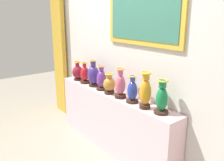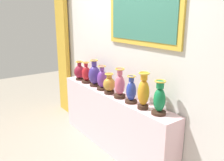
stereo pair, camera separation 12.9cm
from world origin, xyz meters
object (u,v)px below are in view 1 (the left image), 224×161
at_px(vase_crimson, 85,74).
at_px(vase_indigo, 93,75).
at_px(vase_violet, 102,79).
at_px(vase_ochre, 109,84).
at_px(vase_amber, 145,92).
at_px(vase_burgundy, 78,72).
at_px(vase_cobalt, 132,91).
at_px(vase_emerald, 162,99).
at_px(vase_rose, 120,85).

bearing_deg(vase_crimson, vase_indigo, 2.80).
bearing_deg(vase_violet, vase_ochre, -5.23).
bearing_deg(vase_ochre, vase_amber, 0.10).
bearing_deg(vase_amber, vase_burgundy, 179.45).
distance_m(vase_burgundy, vase_ochre, 0.86).
bearing_deg(vase_indigo, vase_cobalt, -0.65).
xyz_separation_m(vase_crimson, vase_emerald, (1.52, 0.02, 0.03)).
bearing_deg(vase_rose, vase_amber, -1.40).
distance_m(vase_violet, vase_amber, 0.87).
distance_m(vase_crimson, vase_cobalt, 1.08).
distance_m(vase_cobalt, vase_amber, 0.24).
bearing_deg(vase_amber, vase_emerald, 8.84).
height_order(vase_crimson, vase_emerald, vase_emerald).
relative_size(vase_burgundy, vase_rose, 0.80).
bearing_deg(vase_ochre, vase_emerald, 2.23).
relative_size(vase_ochre, vase_emerald, 0.74).
relative_size(vase_ochre, vase_rose, 0.73).
relative_size(vase_burgundy, vase_amber, 0.73).
bearing_deg(vase_crimson, vase_rose, -0.23).
height_order(vase_crimson, vase_amber, vase_amber).
bearing_deg(vase_amber, vase_crimson, 179.37).
xyz_separation_m(vase_crimson, vase_violet, (0.44, 0.00, 0.01)).
bearing_deg(vase_cobalt, vase_violet, 179.85).
bearing_deg(vase_indigo, vase_burgundy, -178.59).
xyz_separation_m(vase_indigo, vase_emerald, (1.30, 0.01, -0.01)).
bearing_deg(vase_rose, vase_cobalt, 1.24).
relative_size(vase_indigo, vase_amber, 0.93).
distance_m(vase_crimson, vase_amber, 1.31).
height_order(vase_indigo, vase_ochre, vase_indigo).
distance_m(vase_burgundy, vase_emerald, 1.74).
bearing_deg(vase_burgundy, vase_violet, 0.25).
height_order(vase_ochre, vase_amber, vase_amber).
bearing_deg(vase_indigo, vase_rose, -1.30).
bearing_deg(vase_indigo, vase_ochre, -3.62).
distance_m(vase_indigo, vase_ochre, 0.42).
xyz_separation_m(vase_rose, vase_emerald, (0.66, 0.02, -0.00)).
bearing_deg(vase_crimson, vase_cobalt, 0.07).
bearing_deg(vase_burgundy, vase_amber, -0.55).
bearing_deg(vase_emerald, vase_burgundy, -179.39).
bearing_deg(vase_violet, vase_burgundy, -179.75).
xyz_separation_m(vase_burgundy, vase_cobalt, (1.30, 0.00, 0.01)).
height_order(vase_burgundy, vase_cobalt, vase_cobalt).
bearing_deg(vase_indigo, vase_violet, -2.11).
height_order(vase_burgundy, vase_rose, vase_rose).
bearing_deg(vase_emerald, vase_ochre, -177.77).
height_order(vase_indigo, vase_cobalt, vase_indigo).
distance_m(vase_crimson, vase_indigo, 0.23).
bearing_deg(vase_burgundy, vase_cobalt, 0.05).
distance_m(vase_violet, vase_emerald, 1.08).
bearing_deg(vase_violet, vase_rose, -0.89).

